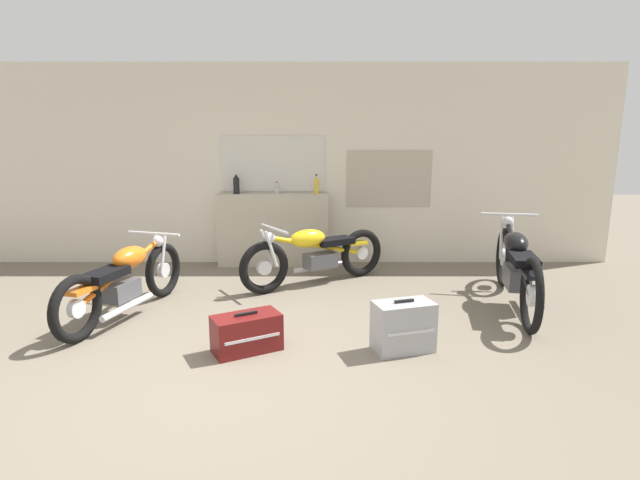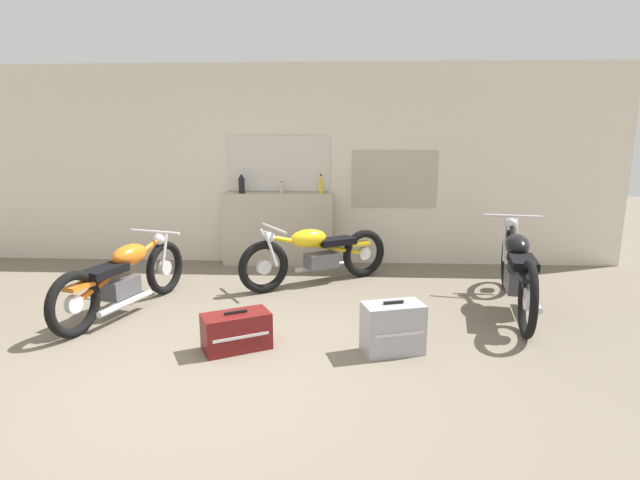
% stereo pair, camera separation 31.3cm
% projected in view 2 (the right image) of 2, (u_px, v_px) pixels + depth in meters
% --- Properties ---
extents(ground_plane, '(24.00, 24.00, 0.00)m').
position_uv_depth(ground_plane, '(200.00, 376.00, 3.86)').
color(ground_plane, '#706656').
extents(wall_back, '(10.00, 0.07, 2.80)m').
position_uv_depth(wall_back, '(269.00, 166.00, 7.10)').
color(wall_back, beige).
rests_on(wall_back, ground_plane).
extents(sill_counter, '(1.56, 0.28, 1.03)m').
position_uv_depth(sill_counter, '(278.00, 229.00, 7.10)').
color(sill_counter, '#B7AD99').
rests_on(sill_counter, ground_plane).
extents(bottle_leftmost, '(0.09, 0.09, 0.30)m').
position_uv_depth(bottle_leftmost, '(242.00, 184.00, 6.97)').
color(bottle_leftmost, black).
rests_on(bottle_leftmost, sill_counter).
extents(bottle_left_center, '(0.07, 0.07, 0.17)m').
position_uv_depth(bottle_left_center, '(282.00, 188.00, 6.94)').
color(bottle_left_center, '#B7B2A8').
rests_on(bottle_left_center, sill_counter).
extents(bottle_center, '(0.07, 0.07, 0.27)m').
position_uv_depth(bottle_center, '(321.00, 185.00, 6.91)').
color(bottle_center, gold).
rests_on(bottle_center, sill_counter).
extents(motorcycle_orange, '(0.78, 1.92, 0.78)m').
position_uv_depth(motorcycle_orange, '(124.00, 277.00, 5.17)').
color(motorcycle_orange, black).
rests_on(motorcycle_orange, ground_plane).
extents(motorcycle_black, '(0.68, 2.22, 0.93)m').
position_uv_depth(motorcycle_black, '(517.00, 269.00, 5.24)').
color(motorcycle_black, black).
rests_on(motorcycle_black, ground_plane).
extents(motorcycle_yellow, '(1.78, 1.17, 0.78)m').
position_uv_depth(motorcycle_yellow, '(316.00, 254.00, 6.16)').
color(motorcycle_yellow, black).
rests_on(motorcycle_yellow, ground_plane).
extents(hard_case_darkred, '(0.64, 0.52, 0.35)m').
position_uv_depth(hard_case_darkred, '(236.00, 331.00, 4.32)').
color(hard_case_darkred, maroon).
rests_on(hard_case_darkred, ground_plane).
extents(hard_case_silver, '(0.57, 0.41, 0.46)m').
position_uv_depth(hard_case_silver, '(393.00, 328.00, 4.25)').
color(hard_case_silver, '#9E9EA3').
rests_on(hard_case_silver, ground_plane).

